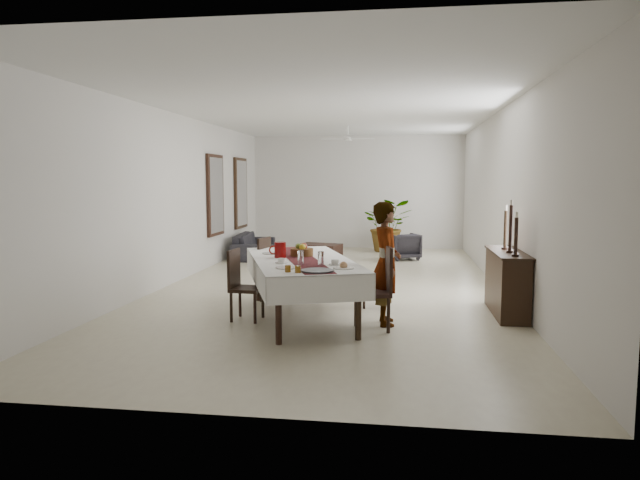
# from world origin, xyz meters

# --- Properties ---
(floor) EXTENTS (6.00, 12.00, 0.00)m
(floor) POSITION_xyz_m (0.00, 0.00, 0.00)
(floor) COLOR beige
(floor) RESTS_ON ground
(ceiling) EXTENTS (6.00, 12.00, 0.02)m
(ceiling) POSITION_xyz_m (0.00, 0.00, 3.20)
(ceiling) COLOR white
(ceiling) RESTS_ON wall_back
(wall_back) EXTENTS (6.00, 0.02, 3.20)m
(wall_back) POSITION_xyz_m (0.00, 6.00, 1.60)
(wall_back) COLOR silver
(wall_back) RESTS_ON floor
(wall_front) EXTENTS (6.00, 0.02, 3.20)m
(wall_front) POSITION_xyz_m (0.00, -6.00, 1.60)
(wall_front) COLOR silver
(wall_front) RESTS_ON floor
(wall_left) EXTENTS (0.02, 12.00, 3.20)m
(wall_left) POSITION_xyz_m (-3.00, 0.00, 1.60)
(wall_left) COLOR silver
(wall_left) RESTS_ON floor
(wall_right) EXTENTS (0.02, 12.00, 3.20)m
(wall_right) POSITION_xyz_m (3.00, 0.00, 1.60)
(wall_right) COLOR silver
(wall_right) RESTS_ON floor
(dining_table_top) EXTENTS (1.93, 2.88, 0.06)m
(dining_table_top) POSITION_xyz_m (-0.13, -2.57, 0.80)
(dining_table_top) COLOR black
(dining_table_top) RESTS_ON table_leg_fl
(table_leg_fl) EXTENTS (0.10, 0.10, 0.78)m
(table_leg_fl) POSITION_xyz_m (-0.17, -3.92, 0.39)
(table_leg_fl) COLOR black
(table_leg_fl) RESTS_ON floor
(table_leg_fr) EXTENTS (0.10, 0.10, 0.78)m
(table_leg_fr) POSITION_xyz_m (0.75, -3.60, 0.39)
(table_leg_fr) COLOR black
(table_leg_fr) RESTS_ON floor
(table_leg_bl) EXTENTS (0.10, 0.10, 0.78)m
(table_leg_bl) POSITION_xyz_m (-1.02, -1.54, 0.39)
(table_leg_bl) COLOR black
(table_leg_bl) RESTS_ON floor
(table_leg_br) EXTENTS (0.10, 0.10, 0.78)m
(table_leg_br) POSITION_xyz_m (-0.10, -1.21, 0.39)
(table_leg_br) COLOR black
(table_leg_br) RESTS_ON floor
(tablecloth_top) EXTENTS (2.19, 3.13, 0.01)m
(tablecloth_top) POSITION_xyz_m (-0.13, -2.57, 0.84)
(tablecloth_top) COLOR white
(tablecloth_top) RESTS_ON dining_table_top
(tablecloth_drape_left) EXTENTS (0.97, 2.70, 0.33)m
(tablecloth_drape_left) POSITION_xyz_m (-0.75, -2.79, 0.68)
(tablecloth_drape_left) COLOR white
(tablecloth_drape_left) RESTS_ON dining_table_top
(tablecloth_drape_right) EXTENTS (0.97, 2.70, 0.33)m
(tablecloth_drape_right) POSITION_xyz_m (0.48, -2.35, 0.68)
(tablecloth_drape_right) COLOR white
(tablecloth_drape_right) RESTS_ON dining_table_top
(tablecloth_drape_near) EXTENTS (1.24, 0.45, 0.33)m
(tablecloth_drape_near) POSITION_xyz_m (0.34, -3.91, 0.68)
(tablecloth_drape_near) COLOR white
(tablecloth_drape_near) RESTS_ON dining_table_top
(tablecloth_drape_far) EXTENTS (1.24, 0.45, 0.33)m
(tablecloth_drape_far) POSITION_xyz_m (-0.61, -1.23, 0.68)
(tablecloth_drape_far) COLOR white
(tablecloth_drape_far) RESTS_ON dining_table_top
(table_runner) EXTENTS (1.29, 2.74, 0.00)m
(table_runner) POSITION_xyz_m (-0.13, -2.57, 0.85)
(table_runner) COLOR maroon
(table_runner) RESTS_ON tablecloth_top
(red_pitcher) EXTENTS (0.21, 0.21, 0.22)m
(red_pitcher) POSITION_xyz_m (-0.45, -2.50, 0.95)
(red_pitcher) COLOR maroon
(red_pitcher) RESTS_ON tablecloth_top
(pitcher_handle) EXTENTS (0.13, 0.07, 0.13)m
(pitcher_handle) POSITION_xyz_m (-0.54, -2.54, 0.95)
(pitcher_handle) COLOR maroon
(pitcher_handle) RESTS_ON red_pitcher
(wine_glass_near) EXTENTS (0.08, 0.08, 0.19)m
(wine_glass_near) POSITION_xyz_m (0.23, -3.20, 0.94)
(wine_glass_near) COLOR white
(wine_glass_near) RESTS_ON tablecloth_top
(wine_glass_mid) EXTENTS (0.08, 0.08, 0.19)m
(wine_glass_mid) POSITION_xyz_m (-0.04, -3.18, 0.94)
(wine_glass_mid) COLOR white
(wine_glass_mid) RESTS_ON tablecloth_top
(teacup_right) EXTENTS (0.10, 0.10, 0.07)m
(teacup_right) POSITION_xyz_m (0.40, -3.09, 0.88)
(teacup_right) COLOR white
(teacup_right) RESTS_ON saucer_right
(saucer_right) EXTENTS (0.17, 0.17, 0.01)m
(saucer_right) POSITION_xyz_m (0.40, -3.09, 0.85)
(saucer_right) COLOR silver
(saucer_right) RESTS_ON tablecloth_top
(teacup_left) EXTENTS (0.10, 0.10, 0.07)m
(teacup_left) POSITION_xyz_m (-0.32, -3.05, 0.88)
(teacup_left) COLOR white
(teacup_left) RESTS_ON saucer_left
(saucer_left) EXTENTS (0.17, 0.17, 0.01)m
(saucer_left) POSITION_xyz_m (-0.32, -3.05, 0.85)
(saucer_left) COLOR silver
(saucer_left) RESTS_ON tablecloth_top
(plate_near_right) EXTENTS (0.27, 0.27, 0.02)m
(plate_near_right) POSITION_xyz_m (0.54, -3.39, 0.85)
(plate_near_right) COLOR white
(plate_near_right) RESTS_ON tablecloth_top
(bread_near_right) EXTENTS (0.10, 0.10, 0.10)m
(bread_near_right) POSITION_xyz_m (0.54, -3.39, 0.88)
(bread_near_right) COLOR tan
(bread_near_right) RESTS_ON plate_near_right
(plate_near_left) EXTENTS (0.27, 0.27, 0.02)m
(plate_near_left) POSITION_xyz_m (-0.17, -3.46, 0.85)
(plate_near_left) COLOR white
(plate_near_left) RESTS_ON tablecloth_top
(plate_far_left) EXTENTS (0.27, 0.27, 0.02)m
(plate_far_left) POSITION_xyz_m (-0.67, -2.11, 0.85)
(plate_far_left) COLOR silver
(plate_far_left) RESTS_ON tablecloth_top
(serving_tray) EXTENTS (0.40, 0.40, 0.02)m
(serving_tray) POSITION_xyz_m (0.25, -3.67, 0.86)
(serving_tray) COLOR #3A3A3E
(serving_tray) RESTS_ON tablecloth_top
(jam_jar_a) EXTENTS (0.07, 0.07, 0.08)m
(jam_jar_a) POSITION_xyz_m (0.04, -3.78, 0.89)
(jam_jar_a) COLOR #885613
(jam_jar_a) RESTS_ON tablecloth_top
(jam_jar_b) EXTENTS (0.07, 0.07, 0.08)m
(jam_jar_b) POSITION_xyz_m (-0.09, -3.75, 0.89)
(jam_jar_b) COLOR brown
(jam_jar_b) RESTS_ON tablecloth_top
(fruit_basket) EXTENTS (0.33, 0.33, 0.11)m
(fruit_basket) POSITION_xyz_m (-0.17, -2.29, 0.90)
(fruit_basket) COLOR brown
(fruit_basket) RESTS_ON tablecloth_top
(fruit_red) EXTENTS (0.10, 0.10, 0.10)m
(fruit_red) POSITION_xyz_m (-0.15, -2.26, 0.98)
(fruit_red) COLOR maroon
(fruit_red) RESTS_ON fruit_basket
(fruit_green) EXTENTS (0.09, 0.09, 0.09)m
(fruit_green) POSITION_xyz_m (-0.23, -2.27, 0.98)
(fruit_green) COLOR olive
(fruit_green) RESTS_ON fruit_basket
(fruit_yellow) EXTENTS (0.09, 0.09, 0.09)m
(fruit_yellow) POSITION_xyz_m (-0.16, -2.34, 0.98)
(fruit_yellow) COLOR yellow
(fruit_yellow) RESTS_ON fruit_basket
(chair_right_near_seat) EXTENTS (0.54, 0.54, 0.05)m
(chair_right_near_seat) POSITION_xyz_m (0.89, -3.08, 0.48)
(chair_right_near_seat) COLOR black
(chair_right_near_seat) RESTS_ON chair_right_near_leg_fl
(chair_right_near_leg_fl) EXTENTS (0.05, 0.05, 0.46)m
(chair_right_near_leg_fl) POSITION_xyz_m (1.11, -3.23, 0.23)
(chair_right_near_leg_fl) COLOR black
(chair_right_near_leg_fl) RESTS_ON floor
(chair_right_near_leg_fr) EXTENTS (0.05, 0.05, 0.46)m
(chair_right_near_leg_fr) POSITION_xyz_m (1.04, -2.86, 0.23)
(chair_right_near_leg_fr) COLOR black
(chair_right_near_leg_fr) RESTS_ON floor
(chair_right_near_leg_bl) EXTENTS (0.05, 0.05, 0.46)m
(chair_right_near_leg_bl) POSITION_xyz_m (0.73, -3.30, 0.23)
(chair_right_near_leg_bl) COLOR black
(chair_right_near_leg_bl) RESTS_ON floor
(chair_right_near_leg_br) EXTENTS (0.05, 0.05, 0.46)m
(chair_right_near_leg_br) POSITION_xyz_m (0.67, -2.93, 0.23)
(chair_right_near_leg_br) COLOR black
(chair_right_near_leg_br) RESTS_ON floor
(chair_right_near_back) EXTENTS (0.12, 0.46, 0.59)m
(chair_right_near_back) POSITION_xyz_m (1.09, -3.04, 0.80)
(chair_right_near_back) COLOR black
(chair_right_near_back) RESTS_ON chair_right_near_seat
(chair_right_far_seat) EXTENTS (0.48, 0.48, 0.04)m
(chair_right_far_seat) POSITION_xyz_m (0.82, -1.69, 0.41)
(chair_right_far_seat) COLOR black
(chair_right_far_seat) RESTS_ON chair_right_far_leg_fl
(chair_right_far_leg_fl) EXTENTS (0.05, 0.05, 0.39)m
(chair_right_far_leg_fl) POSITION_xyz_m (1.02, -1.79, 0.19)
(chair_right_far_leg_fl) COLOR black
(chair_right_far_leg_fl) RESTS_ON floor
(chair_right_far_leg_fr) EXTENTS (0.05, 0.05, 0.39)m
(chair_right_far_leg_fr) POSITION_xyz_m (0.93, -1.49, 0.19)
(chair_right_far_leg_fr) COLOR black
(chair_right_far_leg_fr) RESTS_ON floor
(chair_right_far_leg_bl) EXTENTS (0.05, 0.05, 0.39)m
(chair_right_far_leg_bl) POSITION_xyz_m (0.71, -1.88, 0.19)
(chair_right_far_leg_bl) COLOR black
(chair_right_far_leg_bl) RESTS_ON floor
(chair_right_far_leg_br) EXTENTS (0.05, 0.05, 0.39)m
(chair_right_far_leg_br) POSITION_xyz_m (0.62, -1.58, 0.19)
(chair_right_far_leg_br) COLOR black
(chair_right_far_leg_br) RESTS_ON floor
(chair_right_far_back) EXTENTS (0.14, 0.38, 0.50)m
(chair_right_far_back) POSITION_xyz_m (0.99, -1.64, 0.67)
(chair_right_far_back) COLOR black
(chair_right_far_back) RESTS_ON chair_right_far_seat
(chair_left_near_seat) EXTENTS (0.45, 0.45, 0.05)m
(chair_left_near_seat) POSITION_xyz_m (-0.86, -2.81, 0.44)
(chair_left_near_seat) COLOR black
(chair_left_near_seat) RESTS_ON chair_left_near_leg_fl
(chair_left_near_leg_fl) EXTENTS (0.04, 0.04, 0.41)m
(chair_left_near_leg_fl) POSITION_xyz_m (-1.02, -2.63, 0.21)
(chair_left_near_leg_fl) COLOR black
(chair_left_near_leg_fl) RESTS_ON floor
(chair_left_near_leg_fr) EXTENTS (0.04, 0.04, 0.41)m
(chair_left_near_leg_fr) POSITION_xyz_m (-1.04, -2.97, 0.21)
(chair_left_near_leg_fr) COLOR black
(chair_left_near_leg_fr) RESTS_ON floor
(chair_left_near_leg_bl) EXTENTS (0.04, 0.04, 0.41)m
(chair_left_near_leg_bl) POSITION_xyz_m (-0.67, -2.66, 0.21)
(chair_left_near_leg_bl) COLOR black
(chair_left_near_leg_bl) RESTS_ON floor
(chair_left_near_leg_br) EXTENTS (0.04, 0.04, 0.41)m
(chair_left_near_leg_br) POSITION_xyz_m (-0.70, -3.00, 0.21)
(chair_left_near_leg_br) COLOR black
(chair_left_near_leg_br) RESTS_ON floor
(chair_left_near_back) EXTENTS (0.07, 0.42, 0.53)m
(chair_left_near_back) POSITION_xyz_m (-1.05, -2.80, 0.72)
(chair_left_near_back) COLOR black
(chair_left_near_back) RESTS_ON chair_left_near_seat
(chair_left_far_seat) EXTENTS (0.51, 0.51, 0.05)m
(chair_left_far_seat) POSITION_xyz_m (-0.75, -1.48, 0.45)
(chair_left_far_seat) COLOR black
(chair_left_far_seat) RESTS_ON chair_left_far_leg_fl
(chair_left_far_leg_fl) EXTENTS (0.05, 0.05, 0.43)m
(chair_left_far_leg_fl) POSITION_xyz_m (-0.88, -1.27, 0.21)
(chair_left_far_leg_fl) COLOR black
(chair_left_far_leg_fl) RESTS_ON floor
(chair_left_far_leg_fr) EXTENTS (0.05, 0.05, 0.43)m
(chair_left_far_leg_fr) POSITION_xyz_m (-0.96, -1.62, 0.21)
(chair_left_far_leg_fr) COLOR black
(chair_left_far_leg_fr) RESTS_ON floor
(chair_left_far_leg_bl) EXTENTS (0.05, 0.05, 0.43)m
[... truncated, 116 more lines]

